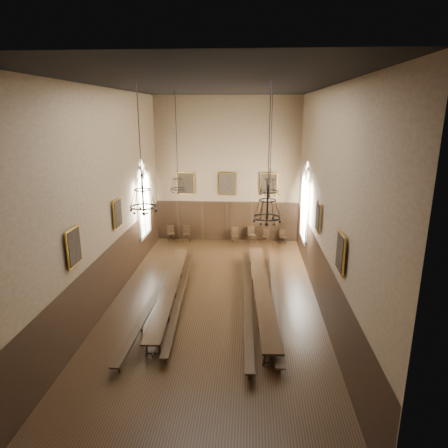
# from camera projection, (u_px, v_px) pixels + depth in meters

# --- Properties ---
(floor) EXTENTS (9.00, 18.00, 0.02)m
(floor) POSITION_uv_depth(u_px,v_px,m) (215.00, 303.00, 17.38)
(floor) COLOR black
(floor) RESTS_ON ground
(ceiling) EXTENTS (9.00, 18.00, 0.02)m
(ceiling) POSITION_uv_depth(u_px,v_px,m) (213.00, 85.00, 14.93)
(ceiling) COLOR black
(ceiling) RESTS_ON ground
(wall_back) EXTENTS (9.00, 0.02, 9.00)m
(wall_back) POSITION_uv_depth(u_px,v_px,m) (227.00, 171.00, 24.80)
(wall_back) COLOR #7C654C
(wall_back) RESTS_ON ground
(wall_front) EXTENTS (9.00, 0.02, 9.00)m
(wall_front) POSITION_uv_depth(u_px,v_px,m) (170.00, 307.00, 7.50)
(wall_front) COLOR #7C654C
(wall_front) RESTS_ON ground
(wall_left) EXTENTS (0.02, 18.00, 9.00)m
(wall_left) POSITION_uv_depth(u_px,v_px,m) (105.00, 201.00, 16.44)
(wall_left) COLOR #7C654C
(wall_left) RESTS_ON ground
(wall_right) EXTENTS (0.02, 18.00, 9.00)m
(wall_right) POSITION_uv_depth(u_px,v_px,m) (327.00, 204.00, 15.86)
(wall_right) COLOR #7C654C
(wall_right) RESTS_ON ground
(wainscot_panelling) EXTENTS (9.00, 18.00, 2.50)m
(wainscot_panelling) POSITION_uv_depth(u_px,v_px,m) (214.00, 277.00, 17.04)
(wainscot_panelling) COLOR black
(wainscot_panelling) RESTS_ON floor
(table_left) EXTENTS (1.18, 9.44, 0.73)m
(table_left) POSITION_uv_depth(u_px,v_px,m) (171.00, 292.00, 17.60)
(table_left) COLOR black
(table_left) RESTS_ON floor
(table_right) EXTENTS (1.19, 10.02, 0.78)m
(table_right) POSITION_uv_depth(u_px,v_px,m) (262.00, 295.00, 17.31)
(table_right) COLOR black
(table_right) RESTS_ON floor
(bench_left_outer) EXTENTS (0.53, 10.70, 0.48)m
(bench_left_outer) POSITION_uv_depth(u_px,v_px,m) (157.00, 296.00, 17.39)
(bench_left_outer) COLOR black
(bench_left_outer) RESTS_ON floor
(bench_left_inner) EXTENTS (0.91, 9.75, 0.44)m
(bench_left_inner) POSITION_uv_depth(u_px,v_px,m) (180.00, 295.00, 17.48)
(bench_left_inner) COLOR black
(bench_left_inner) RESTS_ON floor
(bench_right_inner) EXTENTS (0.58, 10.78, 0.48)m
(bench_right_inner) POSITION_uv_depth(u_px,v_px,m) (247.00, 298.00, 17.15)
(bench_right_inner) COLOR black
(bench_right_inner) RESTS_ON floor
(bench_right_outer) EXTENTS (0.56, 10.63, 0.48)m
(bench_right_outer) POSITION_uv_depth(u_px,v_px,m) (275.00, 296.00, 17.33)
(bench_right_outer) COLOR black
(bench_right_outer) RESTS_ON floor
(chair_0) EXTENTS (0.55, 0.55, 0.98)m
(chair_0) POSITION_uv_depth(u_px,v_px,m) (171.00, 236.00, 25.74)
(chair_0) COLOR black
(chair_0) RESTS_ON floor
(chair_1) EXTENTS (0.49, 0.49, 0.99)m
(chair_1) POSITION_uv_depth(u_px,v_px,m) (187.00, 236.00, 25.65)
(chair_1) COLOR black
(chair_1) RESTS_ON floor
(chair_4) EXTENTS (0.46, 0.46, 0.94)m
(chair_4) POSITION_uv_depth(u_px,v_px,m) (235.00, 238.00, 25.43)
(chair_4) COLOR black
(chair_4) RESTS_ON floor
(chair_5) EXTENTS (0.56, 0.56, 1.03)m
(chair_5) POSITION_uv_depth(u_px,v_px,m) (252.00, 238.00, 25.40)
(chair_5) COLOR black
(chair_5) RESTS_ON floor
(chair_6) EXTENTS (0.47, 0.47, 0.86)m
(chair_6) POSITION_uv_depth(u_px,v_px,m) (265.00, 239.00, 25.32)
(chair_6) COLOR black
(chair_6) RESTS_ON floor
(chair_7) EXTENTS (0.46, 0.46, 0.86)m
(chair_7) POSITION_uv_depth(u_px,v_px,m) (282.00, 239.00, 25.22)
(chair_7) COLOR black
(chair_7) RESTS_ON floor
(chandelier_back_left) EXTENTS (0.76, 0.76, 4.65)m
(chandelier_back_left) POSITION_uv_depth(u_px,v_px,m) (178.00, 182.00, 18.96)
(chandelier_back_left) COLOR black
(chandelier_back_left) RESTS_ON ceiling
(chandelier_back_right) EXTENTS (0.85, 0.85, 4.62)m
(chandelier_back_right) POSITION_uv_depth(u_px,v_px,m) (270.00, 185.00, 18.11)
(chandelier_back_right) COLOR black
(chandelier_back_right) RESTS_ON ceiling
(chandelier_front_left) EXTENTS (0.94, 0.94, 4.33)m
(chandelier_front_left) POSITION_uv_depth(u_px,v_px,m) (143.00, 199.00, 13.88)
(chandelier_front_left) COLOR black
(chandelier_front_left) RESTS_ON ceiling
(chandelier_front_right) EXTENTS (0.93, 0.93, 4.61)m
(chandelier_front_right) POSITION_uv_depth(u_px,v_px,m) (267.00, 209.00, 13.57)
(chandelier_front_right) COLOR black
(chandelier_front_right) RESTS_ON ceiling
(portrait_back_0) EXTENTS (1.10, 0.12, 1.40)m
(portrait_back_0) POSITION_uv_depth(u_px,v_px,m) (186.00, 183.00, 25.06)
(portrait_back_0) COLOR gold
(portrait_back_0) RESTS_ON wall_back
(portrait_back_1) EXTENTS (1.10, 0.12, 1.40)m
(portrait_back_1) POSITION_uv_depth(u_px,v_px,m) (227.00, 184.00, 24.90)
(portrait_back_1) COLOR gold
(portrait_back_1) RESTS_ON wall_back
(portrait_back_2) EXTENTS (1.10, 0.12, 1.40)m
(portrait_back_2) POSITION_uv_depth(u_px,v_px,m) (269.00, 184.00, 24.73)
(portrait_back_2) COLOR gold
(portrait_back_2) RESTS_ON wall_back
(portrait_left_0) EXTENTS (0.12, 1.00, 1.30)m
(portrait_left_0) POSITION_uv_depth(u_px,v_px,m) (118.00, 214.00, 17.61)
(portrait_left_0) COLOR gold
(portrait_left_0) RESTS_ON wall_left
(portrait_left_1) EXTENTS (0.12, 1.00, 1.30)m
(portrait_left_1) POSITION_uv_depth(u_px,v_px,m) (74.00, 247.00, 13.29)
(portrait_left_1) COLOR gold
(portrait_left_1) RESTS_ON wall_left
(portrait_right_0) EXTENTS (0.12, 1.00, 1.30)m
(portrait_right_0) POSITION_uv_depth(u_px,v_px,m) (318.00, 217.00, 17.05)
(portrait_right_0) COLOR gold
(portrait_right_0) RESTS_ON wall_right
(portrait_right_1) EXTENTS (0.12, 1.00, 1.30)m
(portrait_right_1) POSITION_uv_depth(u_px,v_px,m) (341.00, 253.00, 12.73)
(portrait_right_1) COLOR gold
(portrait_right_1) RESTS_ON wall_right
(window_right) EXTENTS (0.20, 2.20, 4.60)m
(window_right) POSITION_uv_depth(u_px,v_px,m) (305.00, 201.00, 21.45)
(window_right) COLOR white
(window_right) RESTS_ON wall_right
(window_left) EXTENTS (0.20, 2.20, 4.60)m
(window_left) POSITION_uv_depth(u_px,v_px,m) (143.00, 199.00, 22.02)
(window_left) COLOR white
(window_left) RESTS_ON wall_left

